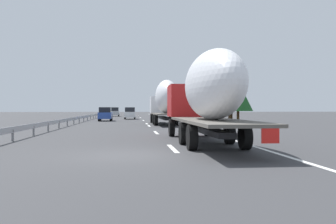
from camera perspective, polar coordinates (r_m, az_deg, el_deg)
ground_plane at (r=53.41m, az=-5.82°, el=-1.26°), size 260.00×260.00×0.00m
lane_stripe_0 at (r=15.57m, az=0.73°, el=-5.65°), size 3.20×0.20×0.01m
lane_stripe_1 at (r=25.77m, az=-1.86°, el=-3.19°), size 3.20×0.20×0.01m
lane_stripe_2 at (r=35.71m, az=-2.96°, el=-2.15°), size 3.20×0.20×0.01m
lane_stripe_3 at (r=40.78m, az=-3.31°, el=-1.81°), size 3.20×0.20×0.01m
lane_stripe_4 at (r=51.80m, az=-3.83°, el=-1.31°), size 3.20×0.20×0.01m
lane_stripe_5 at (r=67.29m, az=-4.28°, el=-0.88°), size 3.20×0.20×0.01m
lane_stripe_6 at (r=69.88m, az=-4.34°, el=-0.83°), size 3.20×0.20×0.01m
lane_stripe_7 at (r=85.59m, az=-4.60°, el=-0.58°), size 3.20×0.20×0.01m
lane_stripe_8 at (r=84.51m, az=-4.59°, el=-0.59°), size 3.20×0.20×0.01m
edge_line_right at (r=58.66m, az=-0.44°, el=-1.09°), size 110.00×0.20×0.01m
truck_lead at (r=38.24m, az=-0.44°, el=1.83°), size 13.37×2.55×4.54m
truck_trailing at (r=17.39m, az=6.03°, el=2.92°), size 13.87×2.55×4.21m
car_white_van at (r=58.45m, az=-5.92°, el=-0.19°), size 4.22×1.75×1.86m
car_blue_sedan at (r=50.36m, az=-9.67°, el=-0.31°), size 4.27×1.75×1.85m
car_silver_hatch at (r=80.00m, az=-8.22°, el=0.03°), size 4.05×1.84×1.92m
road_sign at (r=63.72m, az=0.22°, el=0.85°), size 0.10×0.90×2.91m
tree_0 at (r=46.49m, az=9.75°, el=4.10°), size 2.54×2.54×7.38m
tree_1 at (r=77.48m, az=2.32°, el=2.20°), size 3.90×3.90×6.18m
tree_2 at (r=52.31m, az=5.20°, el=3.04°), size 3.15×3.15×6.11m
tree_3 at (r=50.18m, az=9.52°, el=2.39°), size 2.66×2.66×5.11m
tree_4 at (r=44.89m, az=10.79°, el=2.48°), size 3.54×3.54×5.04m
guardrail_median at (r=56.71m, az=-11.89°, el=-0.58°), size 94.00×0.10×0.76m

